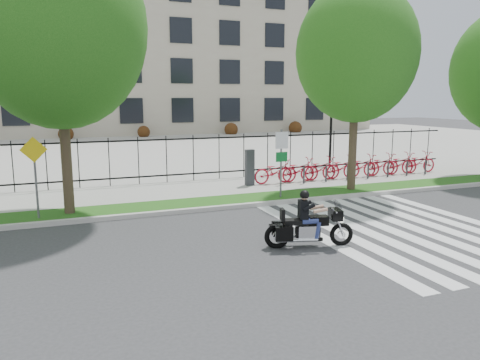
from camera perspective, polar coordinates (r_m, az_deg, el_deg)
name	(u,v)px	position (r m, az deg, el deg)	size (l,w,h in m)	color
ground	(248,248)	(12.05, 1.03, -8.26)	(120.00, 120.00, 0.00)	#323234
curb	(201,210)	(15.75, -4.72, -3.61)	(60.00, 0.20, 0.15)	#B0ADA6
grass_verge	(194,204)	(16.54, -5.58, -2.95)	(60.00, 1.50, 0.15)	#1C5615
sidewalk	(177,191)	(18.90, -7.69, -1.35)	(60.00, 3.50, 0.15)	#9A9890
plaza	(119,148)	(36.02, -14.48, 3.80)	(80.00, 34.00, 0.10)	#9A9890
crosswalk_stripes	(400,228)	(14.53, 18.98, -5.59)	(5.70, 8.00, 0.01)	silver
iron_fence	(167,159)	(20.41, -8.95, 2.52)	(30.00, 0.06, 2.00)	black
office_building	(92,40)	(55.99, -17.65, 15.96)	(60.00, 21.90, 20.15)	#A99B88
lamp_post_right	(332,108)	(26.77, 11.10, 8.64)	(1.06, 0.70, 4.25)	black
street_tree_1	(58,27)	(15.64, -21.33, 16.95)	(5.31, 5.31, 8.75)	#34271C
street_tree_2	(357,53)	(19.05, 14.03, 14.81)	(4.65, 4.65, 7.99)	#34271C
bike_share_station	(350,166)	(21.91, 13.32, 1.62)	(10.06, 0.88, 1.50)	#2D2D33
sign_pole_regulatory	(281,154)	(17.06, 5.07, 3.14)	(0.50, 0.09, 2.50)	#59595B
sign_pole_warning	(35,166)	(15.29, -23.73, 1.52)	(0.78, 0.09, 2.49)	#59595B
motorcycle_rider	(309,224)	(12.08, 8.39, -5.37)	(2.27, 1.02, 1.79)	black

